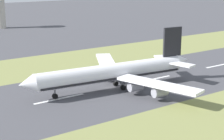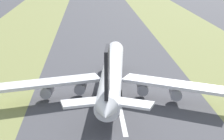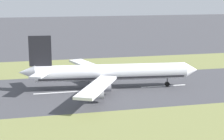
{
  "view_description": "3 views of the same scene",
  "coord_description": "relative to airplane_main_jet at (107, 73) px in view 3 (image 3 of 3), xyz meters",
  "views": [
    {
      "loc": [
        -104.4,
        72.76,
        39.84
      ],
      "look_at": [
        -1.39,
        0.28,
        7.0
      ],
      "focal_mm": 60.0,
      "sensor_mm": 36.0,
      "label": 1
    },
    {
      "loc": [
        -7.97,
        -105.22,
        39.99
      ],
      "look_at": [
        -1.39,
        0.28,
        7.0
      ],
      "focal_mm": 60.0,
      "sensor_mm": 36.0,
      "label": 2
    },
    {
      "loc": [
        130.68,
        -31.3,
        35.88
      ],
      "look_at": [
        -1.39,
        0.28,
        7.0
      ],
      "focal_mm": 60.0,
      "sensor_mm": 36.0,
      "label": 3
    }
  ],
  "objects": [
    {
      "name": "centreline_dash_mid",
      "position": [
        1.59,
        -18.11,
        -6.01
      ],
      "size": [
        1.2,
        18.0,
        0.01
      ],
      "primitive_type": "cube",
      "color": "silver",
      "rests_on": "ground"
    },
    {
      "name": "ground_plane",
      "position": [
        1.59,
        1.61,
        -6.02
      ],
      "size": [
        800.0,
        800.0,
        0.0
      ],
      "primitive_type": "plane",
      "color": "#424247"
    },
    {
      "name": "airplane_main_jet",
      "position": [
        0.0,
        0.0,
        0.0
      ],
      "size": [
        63.78,
        67.21,
        20.2
      ],
      "color": "white",
      "rests_on": "ground"
    },
    {
      "name": "grass_median_west",
      "position": [
        -43.41,
        1.61,
        -6.02
      ],
      "size": [
        40.0,
        600.0,
        0.01
      ],
      "primitive_type": "cube",
      "color": "olive",
      "rests_on": "ground"
    },
    {
      "name": "grass_median_east",
      "position": [
        46.59,
        1.61,
        -6.02
      ],
      "size": [
        40.0,
        600.0,
        0.01
      ],
      "primitive_type": "cube",
      "color": "olive",
      "rests_on": "ground"
    },
    {
      "name": "centreline_dash_far",
      "position": [
        1.59,
        21.89,
        -6.01
      ],
      "size": [
        1.2,
        18.0,
        0.01
      ],
      "primitive_type": "cube",
      "color": "silver",
      "rests_on": "ground"
    }
  ]
}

